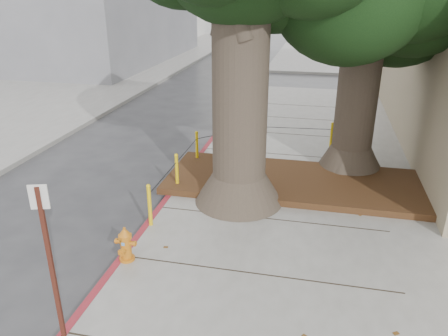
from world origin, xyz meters
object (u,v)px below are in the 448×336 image
object	(u,v)px
signpost	(50,257)
car_dark	(85,61)
car_silver	(406,70)
fire_hydrant	(126,244)

from	to	relation	value
signpost	car_dark	distance (m)	22.51
signpost	car_silver	bearing A→B (deg)	53.09
signpost	car_dark	xyz separation A→B (m)	(-10.59, 19.85, -0.86)
fire_hydrant	car_dark	world-z (taller)	car_dark
car_dark	car_silver	bearing A→B (deg)	-2.25
fire_hydrant	car_dark	xyz separation A→B (m)	(-10.68, 17.87, 0.18)
fire_hydrant	signpost	distance (m)	2.23
car_dark	fire_hydrant	bearing A→B (deg)	-65.61
fire_hydrant	signpost	size ratio (longest dim) A/B	0.28
fire_hydrant	car_silver	world-z (taller)	car_silver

